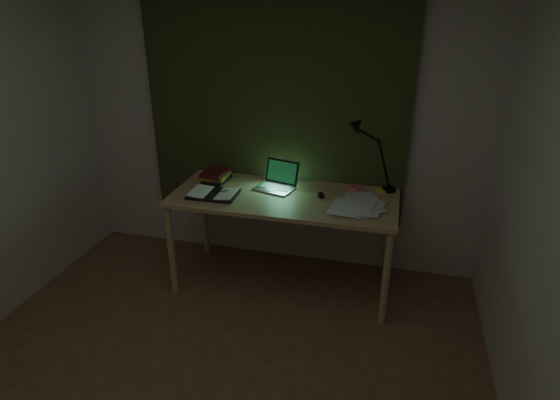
% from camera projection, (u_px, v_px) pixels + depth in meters
% --- Properties ---
extents(wall_back, '(3.50, 0.00, 2.50)m').
position_uv_depth(wall_back, '(275.00, 124.00, 3.93)').
color(wall_back, beige).
rests_on(wall_back, ground).
extents(curtain, '(2.20, 0.06, 2.00)m').
position_uv_depth(curtain, '(274.00, 101.00, 3.82)').
color(curtain, '#33371B').
rests_on(curtain, wall_back).
extents(desk, '(1.76, 0.77, 0.80)m').
position_uv_depth(desk, '(284.00, 241.00, 3.82)').
color(desk, tan).
rests_on(desk, floor).
extents(laptop, '(0.38, 0.40, 0.22)m').
position_uv_depth(laptop, '(274.00, 177.00, 3.73)').
color(laptop, silver).
rests_on(laptop, desk).
extents(open_textbook, '(0.38, 0.27, 0.03)m').
position_uv_depth(open_textbook, '(214.00, 194.00, 3.66)').
color(open_textbook, white).
rests_on(open_textbook, desk).
extents(book_stack, '(0.23, 0.27, 0.10)m').
position_uv_depth(book_stack, '(216.00, 176.00, 3.93)').
color(book_stack, white).
rests_on(book_stack, desk).
extents(loose_papers, '(0.36, 0.39, 0.02)m').
position_uv_depth(loose_papers, '(356.00, 206.00, 3.46)').
color(loose_papers, silver).
rests_on(loose_papers, desk).
extents(mouse, '(0.08, 0.10, 0.03)m').
position_uv_depth(mouse, '(321.00, 195.00, 3.63)').
color(mouse, black).
rests_on(mouse, desk).
extents(sticky_yellow, '(0.10, 0.10, 0.02)m').
position_uv_depth(sticky_yellow, '(382.00, 190.00, 3.75)').
color(sticky_yellow, yellow).
rests_on(sticky_yellow, desk).
extents(sticky_pink, '(0.11, 0.11, 0.02)m').
position_uv_depth(sticky_pink, '(355.00, 188.00, 3.79)').
color(sticky_pink, '#FA617C').
rests_on(sticky_pink, desk).
extents(desk_lamp, '(0.46, 0.40, 0.60)m').
position_uv_depth(desk_lamp, '(392.00, 156.00, 3.63)').
color(desk_lamp, black).
rests_on(desk_lamp, desk).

